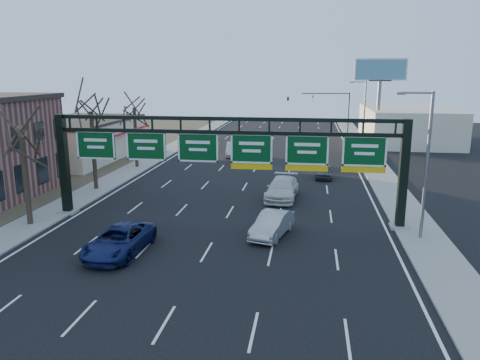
% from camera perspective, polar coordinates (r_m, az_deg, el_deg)
% --- Properties ---
extents(ground, '(160.00, 160.00, 0.00)m').
position_cam_1_polar(ground, '(25.38, -5.08, -10.37)').
color(ground, black).
rests_on(ground, ground).
extents(sidewalk_left, '(3.00, 120.00, 0.12)m').
position_cam_1_polar(sidewalk_left, '(47.50, -14.55, 0.40)').
color(sidewalk_left, gray).
rests_on(sidewalk_left, ground).
extents(sidewalk_right, '(3.00, 120.00, 0.12)m').
position_cam_1_polar(sidewalk_right, '(44.38, 17.56, -0.66)').
color(sidewalk_right, gray).
rests_on(sidewalk_right, ground).
extents(dirt_strip_left, '(21.00, 120.00, 0.06)m').
position_cam_1_polar(dirt_strip_left, '(53.43, -26.70, 0.75)').
color(dirt_strip_left, '#473D2B').
rests_on(dirt_strip_left, ground).
extents(lane_markings, '(21.60, 120.00, 0.01)m').
position_cam_1_polar(lane_markings, '(44.16, 0.94, -0.19)').
color(lane_markings, white).
rests_on(lane_markings, ground).
extents(sign_gantry, '(24.60, 1.20, 7.20)m').
position_cam_1_polar(sign_gantry, '(31.59, -1.60, 3.10)').
color(sign_gantry, black).
rests_on(sign_gantry, ground).
extents(cream_strip, '(10.90, 18.40, 4.70)m').
position_cam_1_polar(cream_strip, '(58.81, -19.12, 4.73)').
color(cream_strip, beige).
rests_on(cream_strip, ground).
extents(building_right_distant, '(12.00, 20.00, 5.00)m').
position_cam_1_polar(building_right_distant, '(74.44, 19.68, 6.37)').
color(building_right_distant, beige).
rests_on(building_right_distant, ground).
extents(tree_gantry, '(3.60, 3.60, 8.48)m').
position_cam_1_polar(tree_gantry, '(33.33, -25.28, 6.70)').
color(tree_gantry, '#2E2219').
rests_on(tree_gantry, sidewalk_left).
extents(tree_mid, '(3.60, 3.60, 9.24)m').
position_cam_1_polar(tree_mid, '(41.96, -17.82, 9.36)').
color(tree_mid, '#2E2219').
rests_on(tree_mid, sidewalk_left).
extents(tree_far, '(3.60, 3.60, 8.86)m').
position_cam_1_polar(tree_far, '(51.14, -12.84, 9.76)').
color(tree_far, '#2E2219').
rests_on(tree_far, sidewalk_left).
extents(streetlight_near, '(2.15, 0.22, 9.00)m').
position_cam_1_polar(streetlight_near, '(29.87, 21.64, 2.50)').
color(streetlight_near, slate).
rests_on(streetlight_near, sidewalk_right).
extents(streetlight_far, '(2.15, 0.22, 9.00)m').
position_cam_1_polar(streetlight_far, '(63.21, 14.81, 8.02)').
color(streetlight_far, slate).
rests_on(streetlight_far, sidewalk_right).
extents(billboard_right, '(7.00, 0.50, 12.00)m').
position_cam_1_polar(billboard_right, '(68.28, 16.71, 11.59)').
color(billboard_right, slate).
rests_on(billboard_right, ground).
extents(traffic_signal_mast, '(10.16, 0.54, 7.00)m').
position_cam_1_polar(traffic_signal_mast, '(77.78, 8.62, 9.44)').
color(traffic_signal_mast, black).
rests_on(traffic_signal_mast, ground).
extents(car_blue_suv, '(2.92, 5.74, 1.56)m').
position_cam_1_polar(car_blue_suv, '(27.52, -14.49, -7.12)').
color(car_blue_suv, '#121B4F').
rests_on(car_blue_suv, ground).
extents(car_silver_sedan, '(2.70, 4.81, 1.50)m').
position_cam_1_polar(car_silver_sedan, '(29.48, 3.94, -5.43)').
color(car_silver_sedan, '#A2A2A6').
rests_on(car_silver_sedan, ground).
extents(car_white_wagon, '(2.73, 5.93, 1.68)m').
position_cam_1_polar(car_white_wagon, '(38.20, 5.17, -1.04)').
color(car_white_wagon, silver).
rests_on(car_white_wagon, ground).
extents(car_grey_far, '(1.70, 3.94, 1.33)m').
position_cam_1_polar(car_grey_far, '(46.34, 10.18, 1.07)').
color(car_grey_far, '#3B3D40').
rests_on(car_grey_far, ground).
extents(car_silver_distant, '(2.36, 5.24, 1.67)m').
position_cam_1_polar(car_silver_distant, '(57.50, -0.77, 3.73)').
color(car_silver_distant, '#A6A7AB').
rests_on(car_silver_distant, ground).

